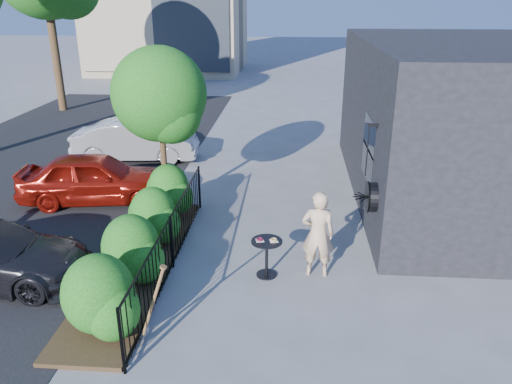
# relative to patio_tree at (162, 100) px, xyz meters

# --- Properties ---
(ground) EXTENTS (120.00, 120.00, 0.00)m
(ground) POSITION_rel_patio_tree_xyz_m (2.24, -2.76, -2.76)
(ground) COLOR gray
(ground) RESTS_ON ground
(shop_building) EXTENTS (6.22, 9.00, 4.00)m
(shop_building) POSITION_rel_patio_tree_xyz_m (7.73, 1.74, -0.76)
(shop_building) COLOR black
(shop_building) RESTS_ON ground
(fence) EXTENTS (0.05, 6.05, 1.10)m
(fence) POSITION_rel_patio_tree_xyz_m (0.74, -2.76, -2.20)
(fence) COLOR black
(fence) RESTS_ON ground
(planting_bed) EXTENTS (1.30, 6.00, 0.08)m
(planting_bed) POSITION_rel_patio_tree_xyz_m (0.04, -2.76, -2.72)
(planting_bed) COLOR #382616
(planting_bed) RESTS_ON ground
(shrubs) EXTENTS (1.10, 5.60, 1.24)m
(shrubs) POSITION_rel_patio_tree_xyz_m (0.14, -2.66, -2.06)
(shrubs) COLOR #1B4F12
(shrubs) RESTS_ON ground
(patio_tree) EXTENTS (2.20, 2.20, 3.94)m
(patio_tree) POSITION_rel_patio_tree_xyz_m (0.00, 0.00, 0.00)
(patio_tree) COLOR #3F2B19
(patio_tree) RESTS_ON ground
(cafe_table) EXTENTS (0.59, 0.59, 0.79)m
(cafe_table) POSITION_rel_patio_tree_xyz_m (2.60, -2.93, -2.25)
(cafe_table) COLOR black
(cafe_table) RESTS_ON ground
(woman) EXTENTS (0.64, 0.43, 1.71)m
(woman) POSITION_rel_patio_tree_xyz_m (3.55, -2.82, -1.91)
(woman) COLOR #D6B08B
(woman) RESTS_ON ground
(shovel) EXTENTS (0.48, 0.18, 1.41)m
(shovel) POSITION_rel_patio_tree_xyz_m (0.98, -5.07, -2.15)
(shovel) COLOR brown
(shovel) RESTS_ON ground
(car_red) EXTENTS (3.99, 2.07, 1.30)m
(car_red) POSITION_rel_patio_tree_xyz_m (-2.00, 0.45, -2.11)
(car_red) COLOR maroon
(car_red) RESTS_ON ground
(car_silver) EXTENTS (4.06, 1.70, 1.31)m
(car_silver) POSITION_rel_patio_tree_xyz_m (-2.02, 4.02, -2.11)
(car_silver) COLOR #A0A0A5
(car_silver) RESTS_ON ground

